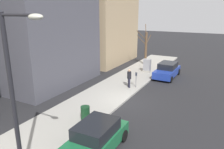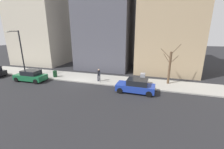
% 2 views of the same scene
% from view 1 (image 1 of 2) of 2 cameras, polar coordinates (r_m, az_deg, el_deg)
% --- Properties ---
extents(ground_plane, '(120.00, 120.00, 0.00)m').
position_cam_1_polar(ground_plane, '(16.89, 3.78, -7.01)').
color(ground_plane, '#232326').
extents(sidewalk, '(4.00, 36.00, 0.15)m').
position_cam_1_polar(sidewalk, '(17.71, -2.14, -5.59)').
color(sidewalk, '#9E9B93').
rests_on(sidewalk, ground).
extents(parked_car_blue, '(2.00, 4.24, 1.52)m').
position_cam_1_polar(parked_car_blue, '(23.39, 14.21, 1.08)').
color(parked_car_blue, '#1E389E').
rests_on(parked_car_blue, ground).
extents(parked_car_green, '(1.99, 4.23, 1.52)m').
position_cam_1_polar(parked_car_green, '(11.00, -4.47, -16.42)').
color(parked_car_green, '#196038').
rests_on(parked_car_green, ground).
extents(parking_meter, '(0.14, 0.10, 1.35)m').
position_cam_1_polar(parking_meter, '(19.31, 6.31, -0.95)').
color(parking_meter, slate).
rests_on(parking_meter, sidewalk).
extents(utility_box, '(0.83, 0.61, 1.43)m').
position_cam_1_polar(utility_box, '(24.45, 9.15, 2.31)').
color(utility_box, '#A8A399').
rests_on(utility_box, sidewalk).
extents(streetlamp, '(1.97, 0.32, 6.50)m').
position_cam_1_polar(streetlamp, '(8.67, -23.82, -3.01)').
color(streetlamp, black).
rests_on(streetlamp, sidewalk).
extents(bare_tree, '(1.24, 2.30, 4.96)m').
position_cam_1_polar(bare_tree, '(27.45, 8.79, 7.06)').
color(bare_tree, brown).
rests_on(bare_tree, sidewalk).
extents(trash_bin, '(0.56, 0.56, 0.90)m').
position_cam_1_polar(trash_bin, '(13.76, -6.98, -10.02)').
color(trash_bin, '#14381E').
rests_on(trash_bin, sidewalk).
extents(pedestrian_near_meter, '(0.36, 0.36, 1.66)m').
position_cam_1_polar(pedestrian_near_meter, '(19.15, 4.51, -0.71)').
color(pedestrian_near_meter, '#1E1E2D').
rests_on(pedestrian_near_meter, sidewalk).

